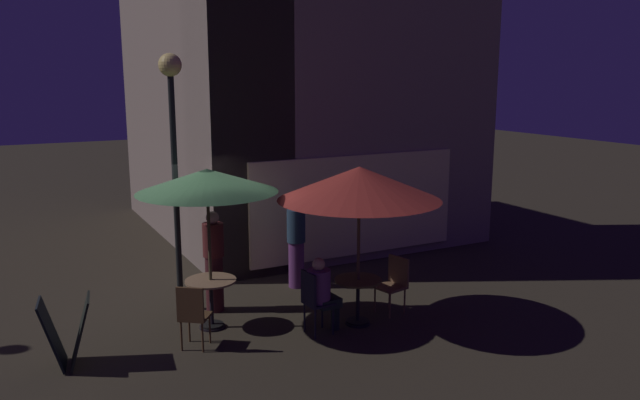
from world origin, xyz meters
name	(u,v)px	position (x,y,z in m)	size (l,w,h in m)	color
ground_plane	(190,319)	(0.00, 0.00, 0.00)	(60.00, 60.00, 0.00)	#322B20
cafe_building	(262,60)	(2.98, 3.88, 4.24)	(6.85, 7.89, 8.50)	gray
street_lamp_near_corner	(173,123)	(-0.02, 0.48, 3.16)	(0.37, 0.37, 4.26)	black
menu_sandwich_board	(66,333)	(-1.96, -0.90, 0.49)	(0.74, 0.65, 0.96)	black
cafe_table_0	(358,291)	(2.32, -1.46, 0.55)	(0.75, 0.75, 0.75)	black
cafe_table_1	(211,291)	(0.21, -0.52, 0.60)	(0.80, 0.80, 0.79)	black
patio_umbrella_0	(359,184)	(2.32, -1.46, 2.28)	(2.54, 2.54, 2.55)	black
patio_umbrella_1	(207,182)	(0.21, -0.52, 2.34)	(2.15, 2.15, 2.54)	black
cafe_chair_0	(394,280)	(3.13, -1.29, 0.56)	(0.52, 0.52, 0.94)	brown
cafe_chair_1	(313,297)	(1.50, -1.51, 0.61)	(0.43, 0.43, 1.01)	black
cafe_chair_2	(193,312)	(-0.29, -1.18, 0.58)	(0.56, 0.56, 0.97)	#4D321D
patron_seated_0	(322,290)	(1.64, -1.50, 0.69)	(0.55, 0.39, 1.21)	black
patron_standing_1	(296,243)	(2.23, 0.61, 0.85)	(0.34, 0.34, 1.69)	#64306C
patron_standing_2	(214,261)	(0.49, 0.17, 0.87)	(0.35, 0.35, 1.72)	#441A1E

